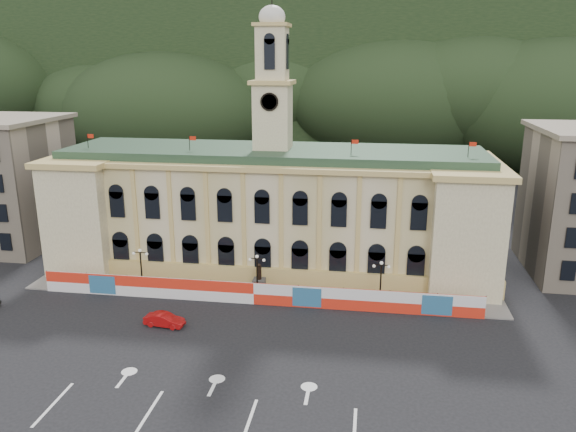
# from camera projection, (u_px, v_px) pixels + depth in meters

# --- Properties ---
(ground) EXTENTS (260.00, 260.00, 0.00)m
(ground) POSITION_uv_depth(u_px,v_px,m) (219.00, 376.00, 48.90)
(ground) COLOR black
(ground) RESTS_ON ground
(lane_markings) EXTENTS (26.00, 10.00, 0.02)m
(lane_markings) POSITION_uv_depth(u_px,v_px,m) (202.00, 410.00, 44.14)
(lane_markings) COLOR white
(lane_markings) RESTS_ON ground
(hill_ridge) EXTENTS (230.00, 80.00, 64.00)m
(hill_ridge) POSITION_uv_depth(u_px,v_px,m) (330.00, 84.00, 159.64)
(hill_ridge) COLOR black
(hill_ridge) RESTS_ON ground
(city_hall) EXTENTS (56.20, 17.60, 37.10)m
(city_hall) POSITION_uv_depth(u_px,v_px,m) (273.00, 208.00, 73.04)
(city_hall) COLOR beige
(city_hall) RESTS_ON ground
(hoarding_fence) EXTENTS (50.00, 0.44, 2.50)m
(hoarding_fence) POSITION_uv_depth(u_px,v_px,m) (254.00, 293.00, 62.88)
(hoarding_fence) COLOR red
(hoarding_fence) RESTS_ON ground
(pavement) EXTENTS (56.00, 5.50, 0.16)m
(pavement) POSITION_uv_depth(u_px,v_px,m) (259.00, 293.00, 65.76)
(pavement) COLOR slate
(pavement) RESTS_ON ground
(statue) EXTENTS (1.40, 1.40, 3.72)m
(statue) POSITION_uv_depth(u_px,v_px,m) (259.00, 284.00, 65.70)
(statue) COLOR #595651
(statue) RESTS_ON ground
(lamp_left) EXTENTS (1.96, 0.44, 5.15)m
(lamp_left) POSITION_uv_depth(u_px,v_px,m) (141.00, 265.00, 66.23)
(lamp_left) COLOR black
(lamp_left) RESTS_ON ground
(lamp_center) EXTENTS (1.96, 0.44, 5.15)m
(lamp_center) POSITION_uv_depth(u_px,v_px,m) (257.00, 272.00, 64.23)
(lamp_center) COLOR black
(lamp_center) RESTS_ON ground
(lamp_right) EXTENTS (1.96, 0.44, 5.15)m
(lamp_right) POSITION_uv_depth(u_px,v_px,m) (381.00, 279.00, 62.23)
(lamp_right) COLOR black
(lamp_right) RESTS_ON ground
(red_sedan) EXTENTS (2.39, 4.52, 1.38)m
(red_sedan) POSITION_uv_depth(u_px,v_px,m) (164.00, 320.00, 57.79)
(red_sedan) COLOR #9F0B0C
(red_sedan) RESTS_ON ground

